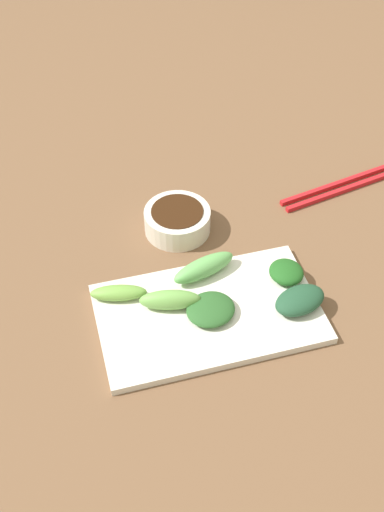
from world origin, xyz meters
The scene contains 10 objects.
tabletop centered at (0.00, 0.00, 0.01)m, with size 2.10×2.10×0.02m, color brown.
sauce_bowl centered at (-0.11, -0.03, 0.04)m, with size 0.10×0.10×0.04m.
serving_plate centered at (0.08, -0.03, 0.03)m, with size 0.18×0.31×0.01m, color silver.
broccoli_leafy_0 centered at (0.05, 0.10, 0.04)m, with size 0.05×0.05×0.02m, color #1F581E.
broccoli_stalk_1 centered at (0.02, -0.14, 0.04)m, with size 0.03×0.08×0.02m, color #6EA543.
broccoli_stalk_2 centered at (0.01, -0.02, 0.05)m, with size 0.03×0.10×0.03m, color #63AB58.
broccoli_leafy_3 centered at (0.08, -0.03, 0.04)m, with size 0.06×0.07×0.02m, color #295A27.
broccoli_leafy_4 centered at (0.10, 0.10, 0.05)m, with size 0.05×0.08×0.03m, color #214A30.
broccoli_stalk_5 centered at (0.06, -0.08, 0.05)m, with size 0.03×0.09×0.03m, color #6BA74C.
chopsticks centered at (-0.13, 0.27, 0.02)m, with size 0.07×0.23×0.01m.
Camera 1 is at (0.60, -0.20, 0.71)m, focal length 44.12 mm.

